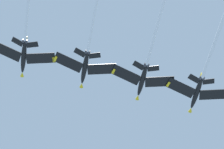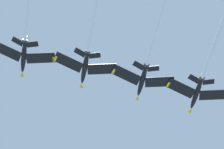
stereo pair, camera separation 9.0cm
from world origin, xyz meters
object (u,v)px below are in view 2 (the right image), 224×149
Objects in this scene: jet_far_left at (25,37)px; jet_centre at (147,64)px; jet_inner_right at (205,69)px; jet_inner_left at (88,49)px.

jet_far_left is 37.65m from jet_centre.
jet_inner_right is at bearing 114.98° from jet_far_left.
jet_inner_right is (-23.29, 50.00, -2.03)m from jet_far_left.
jet_inner_left is (-8.44, 17.36, -0.48)m from jet_far_left.
jet_inner_left is 1.15× the size of jet_centre.
jet_inner_right is at bearing 114.47° from jet_inner_left.
jet_far_left reaches higher than jet_centre.
jet_far_left is at bearing -64.09° from jet_inner_left.
jet_far_left is 1.13× the size of jet_centre.
jet_inner_left is at bearing -65.53° from jet_inner_right.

